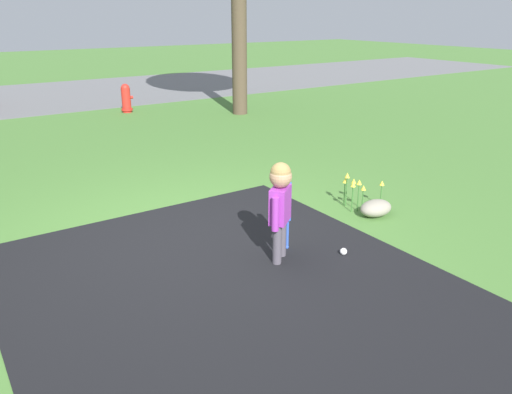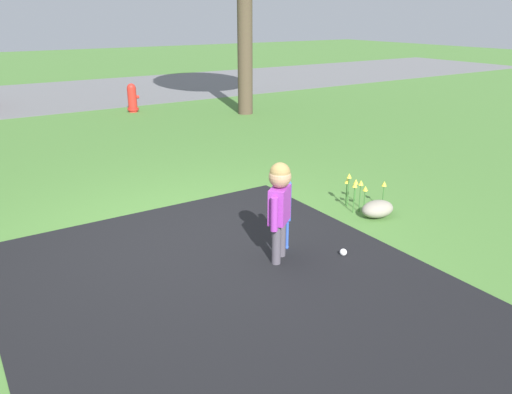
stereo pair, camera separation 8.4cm
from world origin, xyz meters
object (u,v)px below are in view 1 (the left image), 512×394
(baseball_bat, at_px, (288,205))
(fire_hydrant, at_px, (126,98))
(sports_ball, at_px, (343,251))
(child, at_px, (280,198))

(baseball_bat, height_order, fire_hydrant, baseball_bat)
(sports_ball, bearing_deg, child, 154.73)
(baseball_bat, relative_size, fire_hydrant, 1.08)
(baseball_bat, relative_size, sports_ball, 10.28)
(child, relative_size, baseball_bat, 1.34)
(child, relative_size, fire_hydrant, 1.45)
(sports_ball, height_order, fire_hydrant, fire_hydrant)
(child, relative_size, sports_ball, 13.83)
(baseball_bat, distance_m, sports_ball, 0.71)
(baseball_bat, bearing_deg, fire_hydrant, 80.82)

